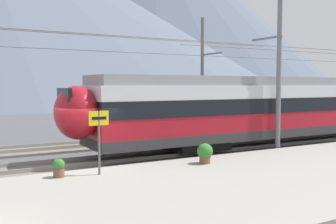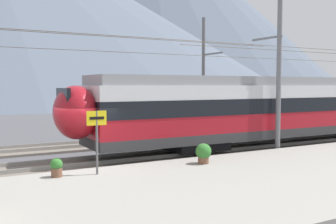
{
  "view_description": "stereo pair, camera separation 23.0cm",
  "coord_description": "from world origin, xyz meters",
  "px_view_note": "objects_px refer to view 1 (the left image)",
  "views": [
    {
      "loc": [
        -4.69,
        -14.83,
        3.4
      ],
      "look_at": [
        5.59,
        3.37,
        1.98
      ],
      "focal_mm": 41.9,
      "sensor_mm": 36.0,
      "label": 1
    },
    {
      "loc": [
        -4.49,
        -14.94,
        3.4
      ],
      "look_at": [
        5.59,
        3.37,
        1.98
      ],
      "focal_mm": 41.9,
      "sensor_mm": 36.0,
      "label": 2
    }
  ],
  "objects_px": {
    "train_near_platform": "(308,105)",
    "catenary_mast_far_side": "(203,74)",
    "potted_plant_platform_edge": "(59,167)",
    "potted_plant_by_shelter": "(205,152)",
    "platform_sign": "(99,128)",
    "catenary_mast_mid": "(277,73)"
  },
  "relations": [
    {
      "from": "catenary_mast_mid",
      "to": "catenary_mast_far_side",
      "type": "xyz_separation_m",
      "value": [
        1.42,
        8.48,
        0.17
      ]
    },
    {
      "from": "train_near_platform",
      "to": "potted_plant_by_shelter",
      "type": "xyz_separation_m",
      "value": [
        -9.73,
        -3.34,
        -1.47
      ]
    },
    {
      "from": "train_near_platform",
      "to": "catenary_mast_mid",
      "type": "bearing_deg",
      "value": -158.43
    },
    {
      "from": "platform_sign",
      "to": "potted_plant_by_shelter",
      "type": "xyz_separation_m",
      "value": [
        4.31,
        -0.21,
        -1.18
      ]
    },
    {
      "from": "catenary_mast_mid",
      "to": "catenary_mast_far_side",
      "type": "bearing_deg",
      "value": 80.5
    },
    {
      "from": "potted_plant_platform_edge",
      "to": "catenary_mast_mid",
      "type": "bearing_deg",
      "value": 5.96
    },
    {
      "from": "catenary_mast_mid",
      "to": "potted_plant_by_shelter",
      "type": "height_order",
      "value": "catenary_mast_mid"
    },
    {
      "from": "train_near_platform",
      "to": "catenary_mast_far_side",
      "type": "bearing_deg",
      "value": 112.56
    },
    {
      "from": "potted_plant_by_shelter",
      "to": "potted_plant_platform_edge",
      "type": "bearing_deg",
      "value": 174.96
    },
    {
      "from": "train_near_platform",
      "to": "catenary_mast_mid",
      "type": "xyz_separation_m",
      "value": [
        -4.25,
        -1.68,
        1.79
      ]
    },
    {
      "from": "potted_plant_platform_edge",
      "to": "potted_plant_by_shelter",
      "type": "bearing_deg",
      "value": -5.04
    },
    {
      "from": "catenary_mast_far_side",
      "to": "potted_plant_by_shelter",
      "type": "distance_m",
      "value": 12.74
    },
    {
      "from": "catenary_mast_mid",
      "to": "potted_plant_platform_edge",
      "type": "height_order",
      "value": "catenary_mast_mid"
    },
    {
      "from": "potted_plant_platform_edge",
      "to": "potted_plant_by_shelter",
      "type": "relative_size",
      "value": 0.8
    },
    {
      "from": "train_near_platform",
      "to": "potted_plant_by_shelter",
      "type": "distance_m",
      "value": 10.39
    },
    {
      "from": "catenary_mast_mid",
      "to": "potted_plant_by_shelter",
      "type": "relative_size",
      "value": 47.94
    },
    {
      "from": "catenary_mast_mid",
      "to": "platform_sign",
      "type": "height_order",
      "value": "catenary_mast_mid"
    },
    {
      "from": "train_near_platform",
      "to": "catenary_mast_far_side",
      "type": "distance_m",
      "value": 7.62
    },
    {
      "from": "train_near_platform",
      "to": "potted_plant_platform_edge",
      "type": "relative_size",
      "value": 45.54
    },
    {
      "from": "train_near_platform",
      "to": "platform_sign",
      "type": "height_order",
      "value": "train_near_platform"
    },
    {
      "from": "platform_sign",
      "to": "catenary_mast_far_side",
      "type": "bearing_deg",
      "value": 41.52
    },
    {
      "from": "train_near_platform",
      "to": "catenary_mast_far_side",
      "type": "relative_size",
      "value": 0.76
    }
  ]
}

